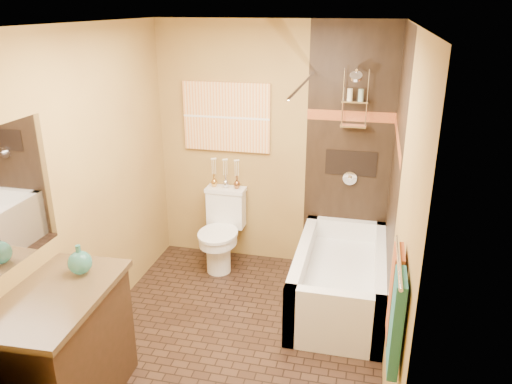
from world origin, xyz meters
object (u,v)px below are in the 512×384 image
(bathtub, at_px, (340,283))
(vanity, at_px, (61,352))
(sunset_painting, at_px, (227,117))
(toilet, at_px, (222,230))

(bathtub, relative_size, vanity, 1.42)
(vanity, bearing_deg, sunset_painting, 76.73)
(sunset_painting, height_order, toilet, sunset_painting)
(toilet, xyz_separation_m, vanity, (-0.46, -2.16, 0.04))
(bathtub, bearing_deg, vanity, -135.31)
(sunset_painting, distance_m, bathtub, 1.98)
(sunset_painting, bearing_deg, vanity, -100.60)
(bathtub, bearing_deg, sunset_painting, 150.27)
(sunset_painting, xyz_separation_m, toilet, (0.00, -0.27, -1.14))
(sunset_painting, height_order, bathtub, sunset_painting)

